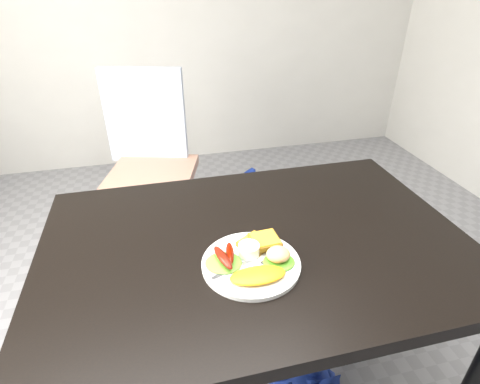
{
  "coord_description": "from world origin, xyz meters",
  "views": [
    {
      "loc": [
        -0.25,
        -0.82,
        1.4
      ],
      "look_at": [
        -0.04,
        0.02,
        0.9
      ],
      "focal_mm": 28.0,
      "sensor_mm": 36.0,
      "label": 1
    }
  ],
  "objects_px": {
    "dining_table": "(256,244)",
    "person": "(290,148)",
    "dining_chair": "(152,175)",
    "plate": "(251,264)"
  },
  "relations": [
    {
      "from": "dining_chair",
      "to": "plate",
      "type": "relative_size",
      "value": 1.75
    },
    {
      "from": "person",
      "to": "plate",
      "type": "bearing_deg",
      "value": 75.21
    },
    {
      "from": "dining_chair",
      "to": "person",
      "type": "relative_size",
      "value": 0.28
    },
    {
      "from": "dining_chair",
      "to": "plate",
      "type": "distance_m",
      "value": 1.22
    },
    {
      "from": "person",
      "to": "plate",
      "type": "distance_m",
      "value": 0.7
    },
    {
      "from": "dining_table",
      "to": "dining_chair",
      "type": "height_order",
      "value": "dining_table"
    },
    {
      "from": "dining_chair",
      "to": "dining_table",
      "type": "bearing_deg",
      "value": -58.45
    },
    {
      "from": "dining_chair",
      "to": "plate",
      "type": "xyz_separation_m",
      "value": [
        0.24,
        -1.16,
        0.31
      ]
    },
    {
      "from": "dining_table",
      "to": "plate",
      "type": "bearing_deg",
      "value": -113.1
    },
    {
      "from": "dining_table",
      "to": "person",
      "type": "height_order",
      "value": "person"
    }
  ]
}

